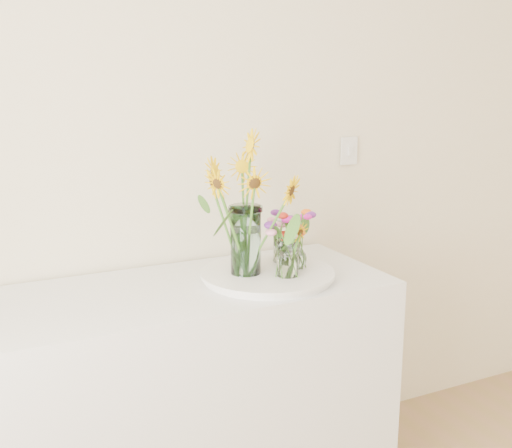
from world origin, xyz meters
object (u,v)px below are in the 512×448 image
object	(u,v)px
counter	(196,402)
small_vase_a	(288,259)
mason_jar	(246,240)
small_vase_b	(294,251)
small_vase_c	(282,249)
tray	(268,276)

from	to	relation	value
counter	small_vase_a	bearing A→B (deg)	-22.16
mason_jar	small_vase_a	world-z (taller)	mason_jar
small_vase_b	small_vase_c	xyz separation A→B (m)	(-0.00, 0.09, -0.01)
tray	small_vase_c	world-z (taller)	small_vase_c
counter	small_vase_a	xyz separation A→B (m)	(0.31, -0.13, 0.54)
mason_jar	small_vase_c	size ratio (longest dim) A/B	2.32
small_vase_b	small_vase_c	world-z (taller)	small_vase_b
mason_jar	small_vase_b	xyz separation A→B (m)	(0.19, -0.02, -0.06)
tray	small_vase_b	world-z (taller)	small_vase_b
small_vase_c	mason_jar	bearing A→B (deg)	-159.75
small_vase_b	small_vase_a	bearing A→B (deg)	-133.10
tray	mason_jar	size ratio (longest dim) A/B	1.83
counter	tray	xyz separation A→B (m)	(0.27, -0.05, 0.46)
small_vase_a	small_vase_b	size ratio (longest dim) A/B	0.96
tray	small_vase_a	size ratio (longest dim) A/B	3.54
mason_jar	small_vase_a	size ratio (longest dim) A/B	1.93
small_vase_b	small_vase_c	distance (m)	0.09
small_vase_a	small_vase_c	xyz separation A→B (m)	(0.06, 0.16, -0.01)
counter	small_vase_c	distance (m)	0.65
mason_jar	tray	bearing A→B (deg)	-11.23
tray	small_vase_a	world-z (taller)	small_vase_a
counter	mason_jar	world-z (taller)	mason_jar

